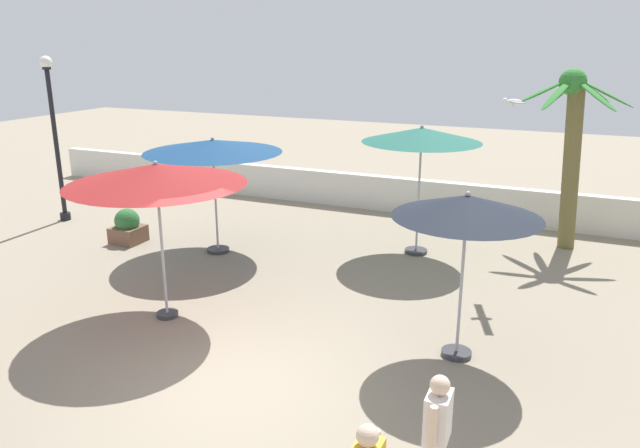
{
  "coord_description": "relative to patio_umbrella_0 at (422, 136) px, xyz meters",
  "views": [
    {
      "loc": [
        4.46,
        -6.8,
        4.79
      ],
      "look_at": [
        0.0,
        3.36,
        1.4
      ],
      "focal_mm": 34.09,
      "sensor_mm": 36.0,
      "label": 1
    }
  ],
  "objects": [
    {
      "name": "ground_plane",
      "position": [
        -1.14,
        -6.36,
        -2.73
      ],
      "size": [
        56.0,
        56.0,
        0.0
      ],
      "primitive_type": "plane",
      "color": "gray"
    },
    {
      "name": "boundary_wall",
      "position": [
        -1.14,
        3.24,
        -2.23
      ],
      "size": [
        25.2,
        0.3,
        1.0
      ],
      "primitive_type": "cube",
      "color": "silver",
      "rests_on": "ground_plane"
    },
    {
      "name": "patio_umbrella_0",
      "position": [
        0.0,
        0.0,
        0.0
      ],
      "size": [
        2.66,
        2.66,
        2.98
      ],
      "color": "#333338",
      "rests_on": "ground_plane"
    },
    {
      "name": "patio_umbrella_3",
      "position": [
        1.85,
        -4.44,
        -0.32
      ],
      "size": [
        2.22,
        2.22,
        2.67
      ],
      "color": "#333338",
      "rests_on": "ground_plane"
    },
    {
      "name": "patio_umbrella_4",
      "position": [
        -4.28,
        -1.79,
        -0.25
      ],
      "size": [
        3.11,
        3.11,
        2.7
      ],
      "color": "#333338",
      "rests_on": "ground_plane"
    },
    {
      "name": "patio_umbrella_5",
      "position": [
        -3.21,
        -5.12,
        -0.13
      ],
      "size": [
        3.05,
        3.05,
        2.85
      ],
      "color": "#333338",
      "rests_on": "ground_plane"
    },
    {
      "name": "palm_tree_0",
      "position": [
        3.03,
        1.85,
        -0.09
      ],
      "size": [
        2.58,
        2.54,
        4.18
      ],
      "color": "brown",
      "rests_on": "ground_plane"
    },
    {
      "name": "lamp_post_1",
      "position": [
        -9.58,
        -1.25,
        -0.28
      ],
      "size": [
        0.32,
        0.32,
        4.38
      ],
      "color": "black",
      "rests_on": "ground_plane"
    },
    {
      "name": "guest_1",
      "position": [
        2.26,
        -7.71,
        -1.81
      ],
      "size": [
        0.25,
        0.56,
        1.53
      ],
      "color": "#D8333F",
      "rests_on": "ground_plane"
    },
    {
      "name": "seagull_1",
      "position": [
        1.97,
        -0.85,
        0.91
      ],
      "size": [
        0.53,
        1.21,
        0.14
      ],
      "color": "white"
    },
    {
      "name": "planter",
      "position": [
        -6.67,
        -2.09,
        -2.35
      ],
      "size": [
        0.7,
        0.7,
        0.85
      ],
      "color": "brown",
      "rests_on": "ground_plane"
    }
  ]
}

